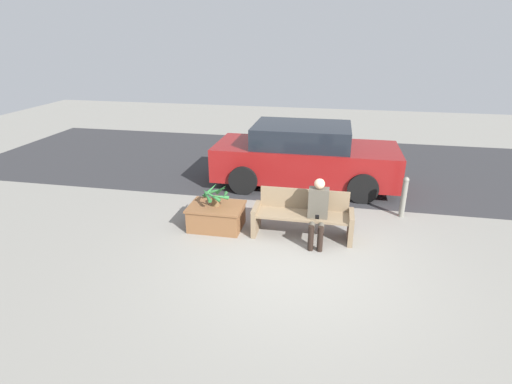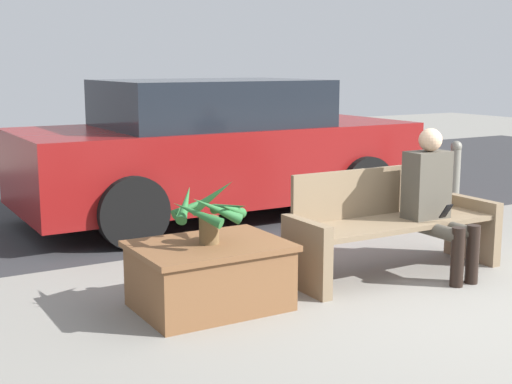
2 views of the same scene
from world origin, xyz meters
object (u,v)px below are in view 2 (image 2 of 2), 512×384
object	(u,v)px
planter_box	(210,273)
parked_car	(217,149)
person_seated	(435,197)
bench	(391,224)
potted_plant	(210,211)
bollard_post	(455,179)

from	to	relation	value
planter_box	parked_car	xyz separation A→B (m)	(1.48, 2.74, 0.51)
planter_box	parked_car	size ratio (longest dim) A/B	0.24
person_seated	bench	bearing A→B (deg)	143.69
planter_box	potted_plant	xyz separation A→B (m)	(0.01, 0.00, 0.45)
person_seated	potted_plant	distance (m)	1.97
planter_box	bollard_post	world-z (taller)	bollard_post
bench	person_seated	distance (m)	0.42
potted_plant	bollard_post	bearing A→B (deg)	18.85
planter_box	bollard_post	size ratio (longest dim) A/B	1.20
bench	parked_car	bearing A→B (deg)	94.48
bench	bollard_post	size ratio (longest dim) A/B	2.12
potted_plant	parked_car	bearing A→B (deg)	61.74
parked_car	bollard_post	world-z (taller)	parked_car
planter_box	bench	bearing A→B (deg)	0.83
person_seated	planter_box	xyz separation A→B (m)	(-1.97, 0.18, -0.39)
potted_plant	planter_box	bearing A→B (deg)	-164.77
person_seated	parked_car	xyz separation A→B (m)	(-0.49, 2.92, 0.12)
potted_plant	parked_car	world-z (taller)	parked_car
potted_plant	bollard_post	distance (m)	3.88
parked_car	bench	bearing A→B (deg)	-85.52
bench	person_seated	bearing A→B (deg)	-36.31
bollard_post	potted_plant	bearing A→B (deg)	-161.15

